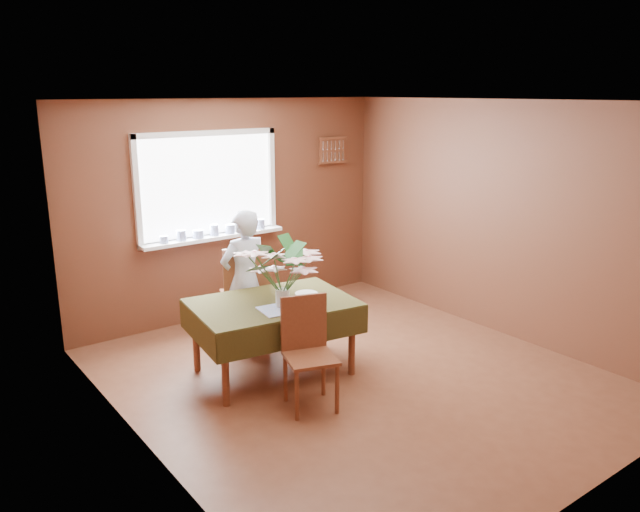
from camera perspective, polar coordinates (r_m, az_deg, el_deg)
floor at (r=5.92m, az=3.26°, el=-10.98°), size 4.50×4.50×0.00m
ceiling at (r=5.33m, az=3.66°, el=13.98°), size 4.50×4.50×0.00m
wall_back at (r=7.31m, az=-8.05°, el=4.26°), size 4.00×0.00×4.00m
wall_front at (r=4.12m, az=24.18°, el=-5.32°), size 4.00×0.00×4.00m
wall_left at (r=4.51m, az=-16.35°, el=-2.91°), size 0.00×4.50×4.50m
wall_right at (r=6.93m, az=16.19°, el=3.22°), size 0.00×4.50×4.50m
window_assembly at (r=7.11m, az=-9.96°, el=4.64°), size 1.72×0.20×1.22m
spoon_rack at (r=8.00m, az=1.15°, el=9.64°), size 0.44×0.05×0.33m
dining_table at (r=5.78m, az=-4.34°, el=-4.97°), size 1.58×1.18×0.71m
chair_far at (r=6.50m, az=-6.88°, el=-3.23°), size 0.59×0.59×1.06m
chair_near at (r=5.26m, az=-1.14°, el=-8.31°), size 0.51×0.51×0.93m
seated_woman at (r=6.33m, az=-6.90°, el=-2.24°), size 0.54×0.36×1.46m
flower_bouquet at (r=5.52m, az=-3.49°, el=-1.12°), size 0.64×0.64×0.54m
side_plate at (r=5.93m, az=-1.25°, el=-3.47°), size 0.26×0.26×0.01m
table_knife at (r=5.61m, az=-2.51°, el=-4.56°), size 0.04×0.22×0.00m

